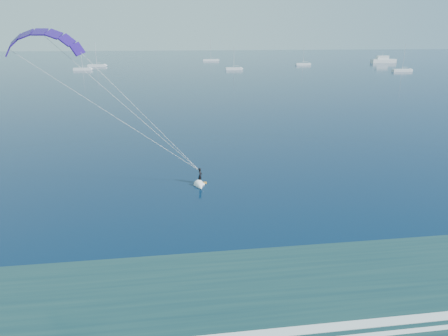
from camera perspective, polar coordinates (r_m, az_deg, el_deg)
name	(u,v)px	position (r m, az deg, el deg)	size (l,w,h in m)	color
kitesurfer_rig	(125,106)	(42.29, -13.95, 8.55)	(20.31, 4.86, 17.92)	orange
motor_yacht	(383,60)	(270.06, 21.79, 14.13)	(15.07, 4.02, 6.22)	white
sailboat_1	(83,69)	(209.10, -19.56, 13.19)	(8.36, 2.40, 11.53)	white
sailboat_2	(97,65)	(231.27, -17.70, 13.79)	(9.46, 2.40, 12.65)	white
sailboat_3	(234,69)	(199.91, 1.41, 14.01)	(7.95, 2.40, 11.14)	white
sailboat_4	(211,60)	(268.84, -1.91, 15.16)	(10.19, 2.40, 13.66)	white
sailboat_5	(303,64)	(235.88, 11.23, 14.37)	(8.20, 2.40, 11.27)	white
sailboat_6	(402,70)	(208.12, 24.10, 12.65)	(9.27, 2.40, 12.48)	white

